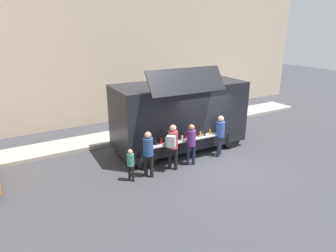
{
  "coord_description": "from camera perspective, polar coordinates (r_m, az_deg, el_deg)",
  "views": [
    {
      "loc": [
        -6.94,
        -7.94,
        5.12
      ],
      "look_at": [
        -1.26,
        1.76,
        1.3
      ],
      "focal_mm": 31.07,
      "sensor_mm": 36.0,
      "label": 1
    }
  ],
  "objects": [
    {
      "name": "customer_extra_browsing",
      "position": [
        12.11,
        10.19,
        -1.21
      ],
      "size": [
        0.36,
        0.36,
        1.75
      ],
      "rotation": [
        0.0,
        0.0,
        2.14
      ],
      "color": "#1F233A",
      "rests_on": "ground"
    },
    {
      "name": "child_near_queue",
      "position": [
        10.17,
        -7.33,
        -7.07
      ],
      "size": [
        0.24,
        0.24,
        1.19
      ],
      "rotation": [
        0.0,
        0.0,
        0.49
      ],
      "color": "black",
      "rests_on": "ground"
    },
    {
      "name": "customer_rear_waiting",
      "position": [
        10.26,
        -3.88,
        -4.79
      ],
      "size": [
        0.35,
        0.35,
        1.72
      ],
      "rotation": [
        0.0,
        0.0,
        0.75
      ],
      "color": "black",
      "rests_on": "ground"
    },
    {
      "name": "customer_mid_with_backpack",
      "position": [
        10.71,
        0.91,
        -3.34
      ],
      "size": [
        0.55,
        0.55,
        1.78
      ],
      "rotation": [
        0.0,
        0.0,
        0.79
      ],
      "color": "black",
      "rests_on": "ground"
    },
    {
      "name": "trash_bin",
      "position": [
        16.98,
        9.91,
        2.76
      ],
      "size": [
        0.6,
        0.6,
        1.03
      ],
      "primitive_type": "cylinder",
      "color": "#2E5F35",
      "rests_on": "ground"
    },
    {
      "name": "curb_strip",
      "position": [
        13.89,
        -17.98,
        -3.5
      ],
      "size": [
        28.0,
        1.6,
        0.15
      ],
      "primitive_type": "cube",
      "color": "#9E998E",
      "rests_on": "ground"
    },
    {
      "name": "ground_plane",
      "position": [
        11.73,
        9.76,
        -7.42
      ],
      "size": [
        60.0,
        60.0,
        0.0
      ],
      "primitive_type": "plane",
      "color": "#38383D"
    },
    {
      "name": "building_behind",
      "position": [
        16.98,
        -19.15,
        14.71
      ],
      "size": [
        32.0,
        2.4,
        8.42
      ],
      "primitive_type": "cube",
      "color": "#C6B29A",
      "rests_on": "ground"
    },
    {
      "name": "food_truck_main",
      "position": [
        12.49,
        2.3,
        2.37
      ],
      "size": [
        5.66,
        3.11,
        3.73
      ],
      "rotation": [
        0.0,
        0.0,
        -0.04
      ],
      "color": "black",
      "rests_on": "ground"
    },
    {
      "name": "customer_front_ordering",
      "position": [
        11.18,
        4.58,
        -2.96
      ],
      "size": [
        0.34,
        0.34,
        1.66
      ],
      "rotation": [
        0.0,
        0.0,
        1.19
      ],
      "color": "#1F2337",
      "rests_on": "ground"
    }
  ]
}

